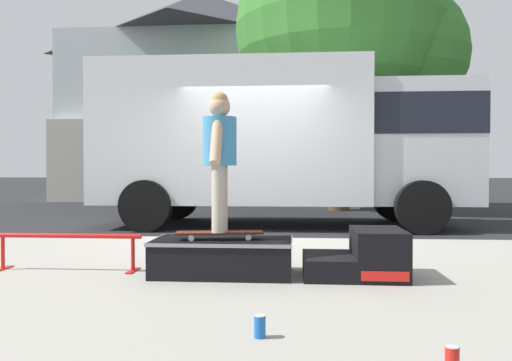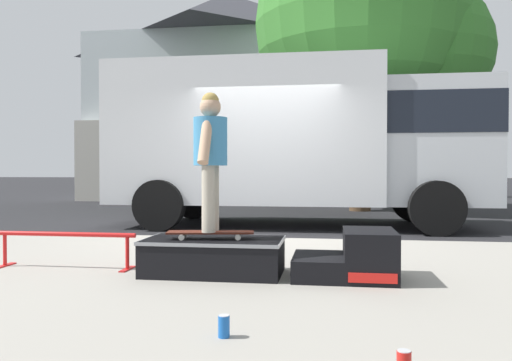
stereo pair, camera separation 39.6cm
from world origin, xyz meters
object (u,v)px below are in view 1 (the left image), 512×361
object	(u,v)px
skater_kid	(220,150)
soda_can_b	(452,360)
skate_box	(223,255)
box_truck	(284,137)
grind_rail	(67,243)
kicker_ramp	(363,257)
street_tree_main	(352,34)
soda_can	(260,326)
skateboard	(220,233)

from	to	relation	value
skater_kid	soda_can_b	size ratio (longest dim) A/B	9.92
skate_box	box_truck	world-z (taller)	box_truck
skate_box	grind_rail	world-z (taller)	grind_rail
kicker_ramp	street_tree_main	xyz separation A→B (m)	(0.91, 9.18, 4.39)
soda_can_b	box_truck	xyz separation A→B (m)	(-0.94, 7.41, 1.52)
soda_can	street_tree_main	xyz separation A→B (m)	(1.70, 10.89, 4.50)
skate_box	skateboard	size ratio (longest dim) A/B	1.56
skate_box	box_truck	bearing A→B (deg)	85.25
grind_rail	street_tree_main	xyz separation A→B (m)	(3.65, 9.10, 4.30)
box_truck	street_tree_main	world-z (taller)	street_tree_main
grind_rail	street_tree_main	distance (m)	10.71
grind_rail	kicker_ramp	bearing A→B (deg)	-1.71
soda_can_b	skate_box	bearing A→B (deg)	122.63
skate_box	kicker_ramp	distance (m)	1.25
soda_can	box_truck	distance (m)	7.14
soda_can	kicker_ramp	bearing A→B (deg)	65.10
kicker_ramp	skater_kid	world-z (taller)	skater_kid
soda_can	street_tree_main	world-z (taller)	street_tree_main
skateboard	street_tree_main	xyz separation A→B (m)	(2.18, 9.21, 4.18)
kicker_ramp	street_tree_main	distance (m)	10.22
kicker_ramp	soda_can_b	size ratio (longest dim) A/B	7.00
skate_box	grind_rail	xyz separation A→B (m)	(-1.49, 0.08, 0.08)
skater_kid	soda_can	xyz separation A→B (m)	(0.48, -1.68, -1.06)
skateboard	soda_can_b	xyz separation A→B (m)	(1.40, -2.12, -0.32)
skateboard	kicker_ramp	bearing A→B (deg)	1.32
skate_box	soda_can	xyz separation A→B (m)	(0.45, -1.71, -0.11)
kicker_ramp	soda_can	bearing A→B (deg)	-114.90
skater_kid	box_truck	xyz separation A→B (m)	(0.46, 5.30, 0.45)
soda_can_b	kicker_ramp	bearing A→B (deg)	93.43
grind_rail	skater_kid	size ratio (longest dim) A/B	1.14
skate_box	grind_rail	bearing A→B (deg)	176.88
kicker_ramp	grind_rail	xyz separation A→B (m)	(-2.74, 0.08, 0.08)
box_truck	soda_can	bearing A→B (deg)	-89.88
grind_rail	skateboard	world-z (taller)	skateboard
kicker_ramp	skater_kid	size ratio (longest dim) A/B	0.71
kicker_ramp	soda_can_b	world-z (taller)	kicker_ramp
skate_box	box_truck	xyz separation A→B (m)	(0.44, 5.27, 1.41)
skateboard	soda_can	size ratio (longest dim) A/B	6.36
grind_rail	soda_can_b	size ratio (longest dim) A/B	11.30
skate_box	soda_can	world-z (taller)	skate_box
grind_rail	street_tree_main	size ratio (longest dim) A/B	0.19
kicker_ramp	box_truck	distance (m)	5.51
skate_box	skater_kid	xyz separation A→B (m)	(-0.02, -0.03, 0.95)
street_tree_main	soda_can_b	bearing A→B (deg)	-93.95
grind_rail	soda_can	distance (m)	2.65
skater_kid	street_tree_main	size ratio (longest dim) A/B	0.16
street_tree_main	kicker_ramp	bearing A→B (deg)	-95.67
kicker_ramp	grind_rail	size ratio (longest dim) A/B	0.62
skateboard	box_truck	size ratio (longest dim) A/B	0.12
skate_box	grind_rail	size ratio (longest dim) A/B	0.88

